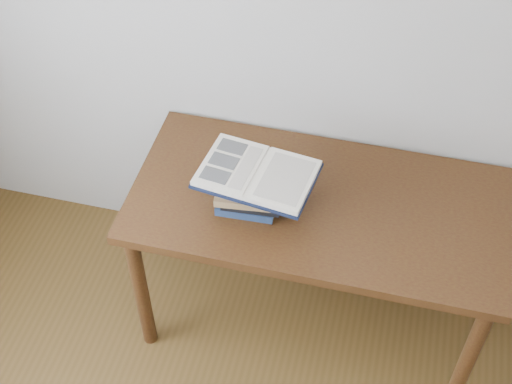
# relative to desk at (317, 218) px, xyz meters

# --- Properties ---
(desk) EXTENTS (1.41, 0.71, 0.76)m
(desk) POSITION_rel_desk_xyz_m (0.00, 0.00, 0.00)
(desk) COLOR #412C10
(desk) RESTS_ON ground
(book_stack) EXTENTS (0.28, 0.20, 0.18)m
(book_stack) POSITION_rel_desk_xyz_m (-0.24, -0.07, 0.19)
(book_stack) COLOR navy
(book_stack) RESTS_ON desk
(open_book) EXTENTS (0.43, 0.33, 0.03)m
(open_book) POSITION_rel_desk_xyz_m (-0.21, -0.10, 0.29)
(open_book) COLOR black
(open_book) RESTS_ON book_stack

